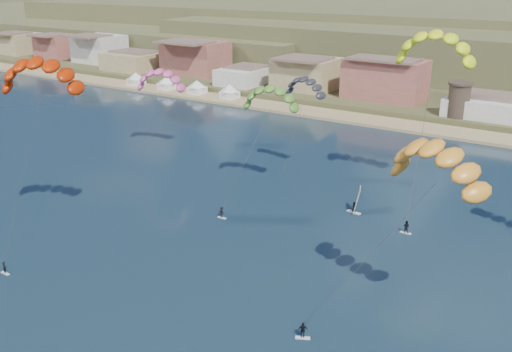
# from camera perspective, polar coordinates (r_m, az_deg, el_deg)

# --- Properties ---
(beach) EXTENTS (2200.00, 12.00, 0.90)m
(beach) POSITION_cam_1_polar(r_m,az_deg,el_deg) (149.27, 15.89, 4.42)
(beach) COLOR tan
(beach) RESTS_ON ground
(town) EXTENTS (400.00, 24.00, 12.00)m
(town) POSITION_cam_1_polar(r_m,az_deg,el_deg) (177.30, 5.31, 9.96)
(town) COLOR silver
(town) RESTS_ON ground
(watchtower) EXTENTS (5.82, 5.82, 8.60)m
(watchtower) POSITION_cam_1_polar(r_m,az_deg,el_deg) (154.09, 18.81, 6.93)
(watchtower) COLOR #47382D
(watchtower) RESTS_ON ground
(beach_tents) EXTENTS (43.40, 6.40, 5.00)m
(beach_tents) POSITION_cam_1_polar(r_m,az_deg,el_deg) (185.24, -7.19, 8.95)
(beach_tents) COLOR white
(beach_tents) RESTS_ON ground
(kitesurfer_red) EXTENTS (12.30, 16.14, 27.67)m
(kitesurfer_red) POSITION_cam_1_polar(r_m,az_deg,el_deg) (84.54, -19.99, 9.55)
(kitesurfer_red) COLOR silver
(kitesurfer_red) RESTS_ON ground
(kitesurfer_yellow) EXTENTS (13.44, 19.27, 30.48)m
(kitesurfer_yellow) POSITION_cam_1_polar(r_m,az_deg,el_deg) (99.43, 16.81, 12.08)
(kitesurfer_yellow) COLOR silver
(kitesurfer_yellow) RESTS_ON ground
(kitesurfer_orange) EXTENTS (16.52, 15.23, 23.70)m
(kitesurfer_orange) POSITION_cam_1_polar(r_m,az_deg,el_deg) (62.70, 17.00, 1.81)
(kitesurfer_orange) COLOR silver
(kitesurfer_orange) RESTS_ON ground
(kitesurfer_green) EXTENTS (10.63, 17.59, 21.48)m
(kitesurfer_green) POSITION_cam_1_polar(r_m,az_deg,el_deg) (99.26, 1.37, 7.76)
(kitesurfer_green) COLOR silver
(kitesurfer_green) RESTS_ON ground
(distant_kite_pink) EXTENTS (11.26, 7.79, 19.25)m
(distant_kite_pink) POSITION_cam_1_polar(r_m,az_deg,el_deg) (124.41, -9.14, 9.39)
(distant_kite_pink) COLOR #262626
(distant_kite_pink) RESTS_ON ground
(distant_kite_dark) EXTENTS (8.64, 6.04, 19.98)m
(distant_kite_dark) POSITION_cam_1_polar(r_m,az_deg,el_deg) (108.33, 4.74, 8.82)
(distant_kite_dark) COLOR #262626
(distant_kite_dark) RESTS_ON ground
(windsurfer) EXTENTS (2.49, 2.74, 4.28)m
(windsurfer) POSITION_cam_1_polar(r_m,az_deg,el_deg) (96.01, 9.45, -2.73)
(windsurfer) COLOR silver
(windsurfer) RESTS_ON ground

